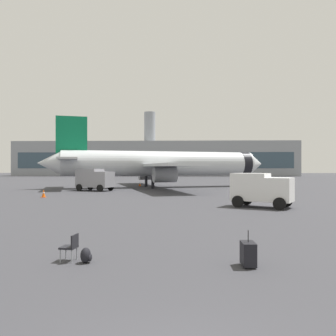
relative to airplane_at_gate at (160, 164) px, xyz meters
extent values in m
cylinder|color=silver|center=(0.22, 0.07, 0.04)|extent=(29.77, 12.54, 3.80)
cone|color=silver|center=(15.69, 4.88, 0.04)|extent=(3.36, 4.16, 3.61)
cone|color=silver|center=(-15.63, -4.86, 0.04)|extent=(4.07, 4.22, 3.42)
cylinder|color=black|center=(13.59, 4.23, 0.04)|extent=(2.49, 4.12, 3.88)
cube|color=silver|center=(-3.11, 7.41, -0.26)|extent=(9.34, 16.70, 0.36)
cube|color=silver|center=(1.64, -7.87, -0.26)|extent=(9.34, 16.70, 0.36)
cylinder|color=gray|center=(-2.37, 5.02, -1.56)|extent=(3.71, 3.05, 2.20)
cylinder|color=gray|center=(0.90, -5.48, -1.56)|extent=(3.71, 3.05, 2.20)
cube|color=#0C7247|center=(-12.67, -3.94, 3.64)|extent=(4.31, 1.65, 6.40)
cube|color=silver|center=(-14.10, -1.03, 0.64)|extent=(4.27, 6.50, 0.24)
cube|color=silver|center=(-12.19, -7.14, 0.64)|extent=(4.27, 6.50, 0.24)
cylinder|color=black|center=(11.68, 3.63, -2.76)|extent=(0.36, 0.36, 1.80)
cylinder|color=black|center=(-2.40, 1.77, -2.76)|extent=(0.44, 0.44, 1.80)
cylinder|color=black|center=(-0.97, -2.82, -2.76)|extent=(0.44, 0.44, 1.80)
cube|color=gray|center=(-6.78, -8.74, -2.14)|extent=(2.43, 2.69, 2.04)
cube|color=#1E232D|center=(-6.12, -9.03, -1.66)|extent=(0.88, 1.84, 0.84)
cube|color=gray|center=(-8.97, -7.76, -1.96)|extent=(3.74, 3.28, 2.40)
cylinder|color=black|center=(-6.20, -7.73, -3.21)|extent=(0.91, 0.57, 0.90)
cylinder|color=black|center=(-7.13, -9.84, -3.21)|extent=(0.91, 0.57, 0.90)
cylinder|color=black|center=(-9.27, -6.37, -3.21)|extent=(0.91, 0.57, 0.90)
cylinder|color=black|center=(-10.21, -8.48, -3.21)|extent=(0.91, 0.57, 0.90)
cube|color=white|center=(10.34, -26.87, -2.27)|extent=(2.52, 2.61, 1.78)
cube|color=#1E232D|center=(10.99, -27.23, -1.85)|extent=(0.95, 1.61, 0.74)
cube|color=white|center=(8.43, -25.79, -2.11)|extent=(3.28, 3.04, 2.10)
cylinder|color=black|center=(11.05, -26.06, -3.21)|extent=(0.89, 0.63, 0.90)
cylinder|color=black|center=(10.02, -27.89, -3.21)|extent=(0.89, 0.63, 0.90)
cylinder|color=black|center=(8.37, -24.55, -3.21)|extent=(0.89, 0.63, 0.90)
cylinder|color=black|center=(7.34, -26.38, -3.21)|extent=(0.89, 0.63, 0.90)
cube|color=#F2590C|center=(-3.65, 3.70, -3.64)|extent=(0.44, 0.44, 0.04)
cone|color=#F2590C|center=(-3.65, 3.70, -3.29)|extent=(0.36, 0.36, 0.65)
cylinder|color=white|center=(-3.65, 3.70, -3.26)|extent=(0.23, 0.23, 0.10)
cube|color=#F2590C|center=(-10.95, -18.16, -3.64)|extent=(0.44, 0.44, 0.04)
cone|color=#F2590C|center=(-10.95, -18.16, -3.22)|extent=(0.36, 0.36, 0.79)
cylinder|color=white|center=(-10.95, -18.16, -3.18)|extent=(0.23, 0.23, 0.10)
cube|color=black|center=(4.99, -41.67, -3.27)|extent=(0.41, 0.64, 0.70)
cylinder|color=black|center=(4.99, -41.67, -2.74)|extent=(0.02, 0.02, 0.36)
cylinder|color=black|center=(4.98, -41.45, -3.62)|extent=(0.08, 0.03, 0.08)
cylinder|color=black|center=(4.99, -41.89, -3.62)|extent=(0.08, 0.03, 0.08)
ellipsoid|color=black|center=(-0.07, -41.45, -3.42)|extent=(0.32, 0.40, 0.48)
ellipsoid|color=black|center=(0.07, -41.45, -3.49)|extent=(0.12, 0.28, 0.24)
cube|color=black|center=(-0.67, -41.25, -3.22)|extent=(0.54, 0.54, 0.06)
cube|color=black|center=(-0.47, -41.28, -3.00)|extent=(0.11, 0.48, 0.40)
cylinder|color=#999EA5|center=(-0.89, -41.42, -3.44)|extent=(0.04, 0.04, 0.44)
cylinder|color=#999EA5|center=(-0.84, -41.04, -3.44)|extent=(0.04, 0.04, 0.44)
cylinder|color=#999EA5|center=(-0.51, -41.47, -3.44)|extent=(0.04, 0.04, 0.44)
cylinder|color=#999EA5|center=(-0.46, -41.09, -3.44)|extent=(0.04, 0.04, 0.44)
cube|color=gray|center=(-6.29, 79.84, 2.86)|extent=(106.72, 18.62, 13.04)
cube|color=#334756|center=(-6.29, 70.48, 2.21)|extent=(101.39, 0.10, 5.87)
cylinder|color=gray|center=(-8.67, 79.84, 15.38)|extent=(4.40, 4.40, 12.00)
camera|label=1|loc=(2.88, -51.93, -0.66)|focal=35.86mm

